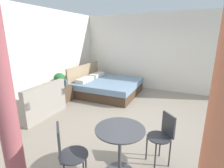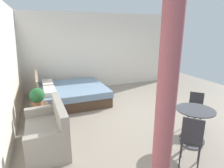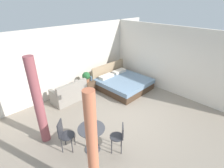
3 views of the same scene
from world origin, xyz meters
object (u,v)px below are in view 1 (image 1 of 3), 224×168
(nightstand, at_px, (64,94))
(cafe_chair_near_couch, at_px, (163,134))
(couch, at_px, (39,104))
(potted_plant, at_px, (59,79))
(balcony_table, at_px, (120,142))
(bed, at_px, (107,86))
(cafe_chair_near_window, at_px, (67,151))
(vase, at_px, (66,83))

(nightstand, bearing_deg, cafe_chair_near_couch, -114.52)
(couch, distance_m, potted_plant, 1.10)
(balcony_table, bearing_deg, bed, 29.90)
(couch, height_order, cafe_chair_near_window, cafe_chair_near_window)
(cafe_chair_near_window, xyz_separation_m, cafe_chair_near_couch, (1.03, -1.08, -0.03))
(bed, relative_size, nightstand, 4.38)
(cafe_chair_near_couch, bearing_deg, couch, 82.45)
(nightstand, height_order, balcony_table, balcony_table)
(couch, xyz_separation_m, vase, (1.22, 0.11, 0.28))
(bed, distance_m, potted_plant, 1.72)
(nightstand, height_order, cafe_chair_near_window, cafe_chair_near_window)
(potted_plant, bearing_deg, bed, -34.79)
(cafe_chair_near_couch, bearing_deg, nightstand, 65.48)
(vase, bearing_deg, couch, -175.04)
(bed, bearing_deg, cafe_chair_near_couch, -138.90)
(bed, relative_size, balcony_table, 2.79)
(balcony_table, bearing_deg, cafe_chair_near_window, 133.55)
(potted_plant, distance_m, cafe_chair_near_couch, 3.67)
(couch, height_order, potted_plant, potted_plant)
(nightstand, distance_m, balcony_table, 3.49)
(vase, bearing_deg, nightstand, 171.49)
(couch, relative_size, potted_plant, 3.01)
(balcony_table, height_order, cafe_chair_near_window, cafe_chair_near_window)
(bed, height_order, balcony_table, bed)
(cafe_chair_near_window, bearing_deg, vase, 40.02)
(couch, distance_m, nightstand, 1.11)
(nightstand, bearing_deg, cafe_chair_near_window, -138.46)
(potted_plant, height_order, vase, potted_plant)
(nightstand, relative_size, vase, 2.43)
(vase, height_order, cafe_chair_near_couch, cafe_chair_near_couch)
(bed, height_order, potted_plant, bed)
(cafe_chair_near_window, relative_size, cafe_chair_near_couch, 1.09)
(couch, distance_m, balcony_table, 2.86)
(nightstand, relative_size, cafe_chair_near_couch, 0.57)
(potted_plant, distance_m, cafe_chair_near_window, 3.37)
(vase, bearing_deg, potted_plant, 167.53)
(balcony_table, bearing_deg, vase, 52.28)
(couch, height_order, balcony_table, couch)
(cafe_chair_near_window, bearing_deg, potted_plant, 43.06)
(potted_plant, xyz_separation_m, cafe_chair_near_couch, (-1.42, -3.37, -0.21))
(bed, height_order, cafe_chair_near_couch, bed)
(couch, distance_m, cafe_chair_near_couch, 3.25)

